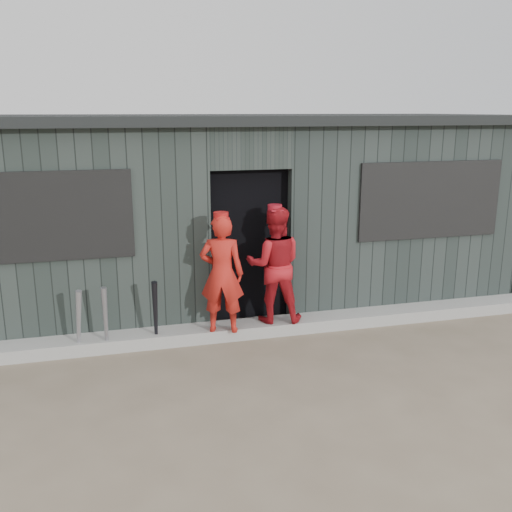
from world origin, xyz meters
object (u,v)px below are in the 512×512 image
object	(u,v)px
bat_left	(79,323)
bat_right	(155,314)
player_red_right	(274,265)
player_red_left	(222,274)
dugout	(226,209)
bat_mid	(106,320)
player_grey_back	(257,265)

from	to	relation	value
bat_left	bat_right	distance (m)	0.85
player_red_right	bat_left	bearing A→B (deg)	17.00
player_red_right	player_red_left	bearing A→B (deg)	27.93
dugout	player_red_left	bearing A→B (deg)	-103.57
bat_mid	player_grey_back	size ratio (longest dim) A/B	0.57
bat_right	player_red_left	world-z (taller)	player_red_left
bat_right	player_grey_back	xyz separation A→B (m)	(1.40, 0.75, 0.29)
bat_mid	player_red_right	size ratio (longest dim) A/B	0.56
player_grey_back	dugout	distance (m)	1.21
player_grey_back	player_red_left	bearing A→B (deg)	21.95
bat_mid	dugout	bearing A→B (deg)	45.75
bat_left	dugout	bearing A→B (deg)	41.46
player_grey_back	bat_mid	bearing A→B (deg)	-8.25
bat_mid	player_red_right	distance (m)	2.08
player_red_right	dugout	size ratio (longest dim) A/B	0.17
bat_mid	player_grey_back	distance (m)	2.13
bat_mid	bat_left	bearing A→B (deg)	-179.55
player_red_left	dugout	bearing A→B (deg)	-86.40
bat_right	dugout	world-z (taller)	dugout
player_red_right	dugout	xyz separation A→B (m)	(-0.24, 1.66, 0.42)
bat_left	bat_mid	bearing A→B (deg)	0.45
bat_mid	dugout	world-z (taller)	dugout
player_red_left	bat_left	bearing A→B (deg)	16.53
dugout	bat_mid	bearing A→B (deg)	-134.25
bat_mid	player_red_right	world-z (taller)	player_red_right
bat_left	player_red_left	world-z (taller)	player_red_left
bat_mid	player_red_left	distance (m)	1.40
bat_left	bat_mid	world-z (taller)	bat_mid
bat_left	dugout	distance (m)	2.90
bat_left	bat_mid	xyz separation A→B (m)	(0.29, 0.00, 0.00)
player_red_right	dugout	bearing A→B (deg)	-68.82
bat_left	player_red_right	world-z (taller)	player_red_right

